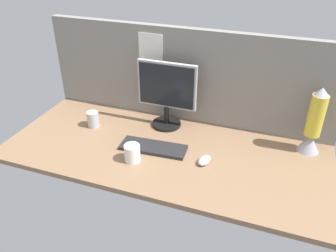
# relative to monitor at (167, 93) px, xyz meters

# --- Properties ---
(ground_plane) EXTENTS (1.80, 0.80, 0.03)m
(ground_plane) POSITION_rel_monitor_xyz_m (0.08, -0.25, -0.24)
(ground_plane) COLOR #8C6B4C
(cubicle_wall_back) EXTENTS (1.80, 0.06, 0.58)m
(cubicle_wall_back) POSITION_rel_monitor_xyz_m (0.08, 0.12, 0.07)
(cubicle_wall_back) COLOR gray
(cubicle_wall_back) RESTS_ON ground_plane
(monitor) EXTENTS (0.36, 0.18, 0.41)m
(monitor) POSITION_rel_monitor_xyz_m (0.00, 0.00, 0.00)
(monitor) COLOR black
(monitor) RESTS_ON ground_plane
(keyboard) EXTENTS (0.38, 0.15, 0.02)m
(keyboard) POSITION_rel_monitor_xyz_m (0.02, -0.28, -0.21)
(keyboard) COLOR #262628
(keyboard) RESTS_ON ground_plane
(mouse) EXTENTS (0.08, 0.11, 0.03)m
(mouse) POSITION_rel_monitor_xyz_m (0.32, -0.31, -0.20)
(mouse) COLOR silver
(mouse) RESTS_ON ground_plane
(mug_steel) EXTENTS (0.07, 0.07, 0.10)m
(mug_steel) POSITION_rel_monitor_xyz_m (-0.42, -0.17, -0.17)
(mug_steel) COLOR #B2B2B7
(mug_steel) RESTS_ON ground_plane
(mug_ceramic_white) EXTENTS (0.08, 0.08, 0.09)m
(mug_ceramic_white) POSITION_rel_monitor_xyz_m (-0.04, -0.42, -0.17)
(mug_ceramic_white) COLOR white
(mug_ceramic_white) RESTS_ON ground_plane
(lava_lamp) EXTENTS (0.12, 0.12, 0.38)m
(lava_lamp) POSITION_rel_monitor_xyz_m (0.84, -0.00, -0.06)
(lava_lamp) COLOR #A5A5AD
(lava_lamp) RESTS_ON ground_plane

